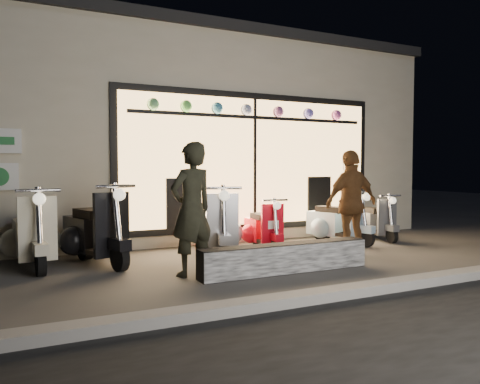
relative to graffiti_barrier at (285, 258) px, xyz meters
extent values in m
plane|color=#383533|center=(0.07, 0.65, -0.20)|extent=(40.00, 40.00, 0.00)
cube|color=slate|center=(0.07, -1.35, -0.14)|extent=(40.00, 0.25, 0.12)
cube|color=beige|center=(0.07, 5.65, 1.80)|extent=(10.00, 6.00, 4.00)
cube|color=black|center=(0.07, 5.65, 3.90)|extent=(10.20, 6.20, 0.20)
cube|color=black|center=(0.87, 2.63, 1.35)|extent=(5.45, 0.06, 2.65)
cube|color=#FFBF6B|center=(0.87, 2.59, 1.35)|extent=(5.20, 0.04, 2.40)
cube|color=black|center=(0.87, 2.55, 2.20)|extent=(4.90, 0.06, 0.06)
cube|color=black|center=(0.00, 0.00, 0.00)|extent=(2.50, 0.28, 0.40)
cylinder|color=black|center=(-0.51, 0.92, -0.02)|extent=(0.21, 0.38, 0.37)
cylinder|color=black|center=(-0.19, 1.95, -0.02)|extent=(0.23, 0.39, 0.37)
cube|color=#B6B5BA|center=(-0.44, 1.14, 0.40)|extent=(0.50, 0.22, 0.88)
cube|color=#B6B5BA|center=(-0.22, 1.85, 0.21)|extent=(0.66, 0.86, 0.50)
cube|color=black|center=(-0.25, 1.75, 0.51)|extent=(0.47, 0.67, 0.13)
sphere|color=#FFF2CC|center=(-0.51, 0.91, 0.82)|extent=(0.20, 0.20, 0.16)
cylinder|color=black|center=(0.56, 1.19, -0.05)|extent=(0.12, 0.30, 0.29)
cylinder|color=black|center=(0.65, 2.04, -0.05)|extent=(0.13, 0.30, 0.29)
cube|color=red|center=(0.58, 1.37, 0.28)|extent=(0.40, 0.10, 0.70)
cube|color=red|center=(0.64, 1.95, 0.13)|extent=(0.42, 0.64, 0.40)
cube|color=black|center=(0.63, 1.87, 0.37)|extent=(0.29, 0.50, 0.10)
sphere|color=#FFF2CC|center=(0.56, 1.18, 0.62)|extent=(0.14, 0.14, 0.13)
cylinder|color=black|center=(-2.03, 1.05, -0.01)|extent=(0.22, 0.40, 0.38)
cylinder|color=black|center=(-2.35, 2.13, -0.01)|extent=(0.24, 0.40, 0.38)
cube|color=black|center=(-2.10, 1.27, 0.43)|extent=(0.52, 0.22, 0.92)
cube|color=black|center=(-2.32, 2.02, 0.23)|extent=(0.68, 0.89, 0.52)
cube|color=black|center=(-2.28, 1.91, 0.54)|extent=(0.48, 0.69, 0.13)
sphere|color=#FFF2CC|center=(-2.03, 1.04, 0.87)|extent=(0.21, 0.21, 0.17)
cylinder|color=black|center=(-3.03, 1.22, -0.02)|extent=(0.14, 0.38, 0.37)
cylinder|color=black|center=(-3.12, 2.30, -0.02)|extent=(0.16, 0.38, 0.37)
cube|color=beige|center=(-3.05, 1.44, 0.41)|extent=(0.50, 0.12, 0.89)
cube|color=beige|center=(-3.11, 2.19, 0.21)|extent=(0.52, 0.79, 0.50)
cube|color=black|center=(-3.11, 2.08, 0.51)|extent=(0.35, 0.63, 0.13)
sphere|color=#FFF2CC|center=(-3.03, 1.21, 0.83)|extent=(0.18, 0.18, 0.16)
cylinder|color=black|center=(2.37, 1.11, -0.04)|extent=(0.19, 0.34, 0.33)
cylinder|color=black|center=(2.08, 2.03, -0.04)|extent=(0.21, 0.35, 0.33)
cube|color=#94B9D2|center=(2.31, 1.30, 0.34)|extent=(0.44, 0.20, 0.79)
cube|color=#94B9D2|center=(2.11, 1.94, 0.17)|extent=(0.59, 0.77, 0.44)
cube|color=black|center=(2.14, 1.84, 0.44)|extent=(0.42, 0.60, 0.12)
sphere|color=#FFF2CC|center=(2.37, 1.10, 0.72)|extent=(0.18, 0.18, 0.14)
cylinder|color=black|center=(3.13, 1.25, -0.05)|extent=(0.13, 0.30, 0.29)
cylinder|color=black|center=(3.27, 2.09, -0.05)|extent=(0.15, 0.31, 0.29)
cube|color=#585B60|center=(3.16, 1.43, 0.28)|extent=(0.40, 0.13, 0.70)
cube|color=#585B60|center=(3.26, 2.01, 0.13)|extent=(0.46, 0.65, 0.40)
cube|color=black|center=(3.24, 1.92, 0.37)|extent=(0.32, 0.52, 0.10)
sphere|color=#FFF2CC|center=(3.12, 1.24, 0.62)|extent=(0.15, 0.15, 0.13)
imported|color=black|center=(-1.21, 0.40, 0.69)|extent=(0.74, 0.60, 1.78)
imported|color=brown|center=(1.62, 0.60, 0.66)|extent=(1.03, 0.48, 1.72)
camera|label=1|loc=(-3.32, -5.44, 1.24)|focal=35.00mm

